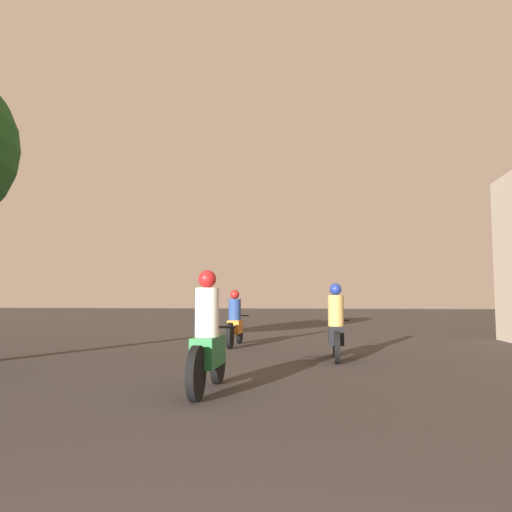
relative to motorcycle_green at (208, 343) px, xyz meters
The scene contains 3 objects.
motorcycle_green is the anchor object (origin of this frame).
motorcycle_black 4.20m from the motorcycle_green, 64.39° to the left, with size 0.60×1.90×1.56m.
motorcycle_orange 6.46m from the motorcycle_green, 96.59° to the left, with size 0.60×2.12×1.47m.
Camera 1 is at (0.49, -0.60, 1.25)m, focal length 35.00 mm.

